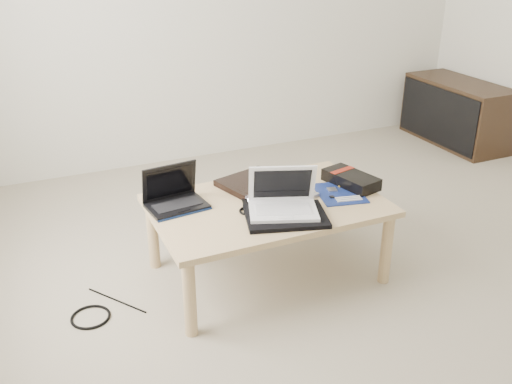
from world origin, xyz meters
name	(u,v)px	position (x,y,z in m)	size (l,w,h in m)	color
ground	(375,280)	(0.00, 0.00, 0.00)	(4.00, 4.00, 0.00)	#AAA18A
coffee_table	(267,212)	(-0.47, 0.28, 0.35)	(1.10, 0.70, 0.40)	tan
media_cabinet	(456,113)	(1.77, 1.45, 0.25)	(0.41, 0.90, 0.50)	#322314
book	(252,183)	(-0.45, 0.49, 0.42)	(0.37, 0.33, 0.03)	black
netbook	(175,198)	(-0.88, 0.43, 0.44)	(0.29, 0.23, 0.20)	black
tablet	(266,195)	(-0.45, 0.35, 0.41)	(0.29, 0.25, 0.01)	black
remote	(299,190)	(-0.27, 0.33, 0.41)	(0.13, 0.23, 0.02)	#B3B3B8
neoprene_sleeve	(286,216)	(-0.46, 0.10, 0.41)	(0.36, 0.27, 0.02)	black
white_laptop	(283,201)	(-0.46, 0.14, 0.46)	(0.36, 0.31, 0.21)	white
motherboard	(340,193)	(-0.10, 0.22, 0.40)	(0.27, 0.31, 0.01)	#0C194D
gpu_box	(351,179)	(0.01, 0.29, 0.43)	(0.21, 0.32, 0.06)	black
cable_coil	(249,211)	(-0.59, 0.22, 0.41)	(0.09, 0.09, 0.01)	black
floor_cable_coil	(91,317)	(-1.35, 0.27, 0.01)	(0.18, 0.18, 0.01)	black
floor_cable_trail	(117,300)	(-1.22, 0.35, 0.00)	(0.01, 0.01, 0.36)	black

